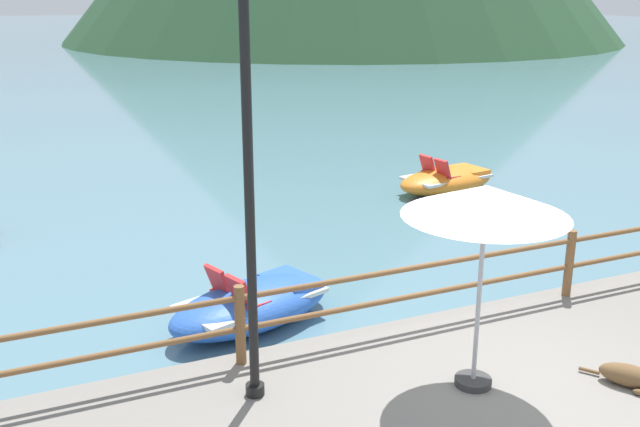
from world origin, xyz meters
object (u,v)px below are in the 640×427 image
(lamp_post, at_px, (248,138))
(pedal_boat_1, at_px, (447,180))
(pedal_boat_2, at_px, (253,304))
(beach_umbrella, at_px, (486,204))
(dog_resting, at_px, (637,377))

(lamp_post, xyz_separation_m, pedal_boat_1, (7.12, 7.15, -2.86))
(pedal_boat_1, distance_m, pedal_boat_2, 7.93)
(beach_umbrella, relative_size, pedal_boat_2, 0.79)
(beach_umbrella, height_order, pedal_boat_1, beach_umbrella)
(dog_resting, xyz_separation_m, pedal_boat_2, (-3.01, 3.91, -0.21))
(lamp_post, relative_size, pedal_boat_2, 1.64)
(beach_umbrella, bearing_deg, lamp_post, 160.96)
(beach_umbrella, distance_m, dog_resting, 2.59)
(beach_umbrella, bearing_deg, dog_resting, -25.74)
(dog_resting, bearing_deg, lamp_post, 158.11)
(lamp_post, bearing_deg, beach_umbrella, -19.04)
(dog_resting, bearing_deg, pedal_boat_2, 127.62)
(lamp_post, height_order, dog_resting, lamp_post)
(beach_umbrella, distance_m, pedal_boat_1, 9.55)
(pedal_boat_1, bearing_deg, pedal_boat_2, -143.07)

